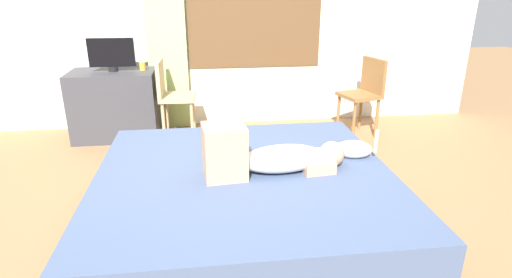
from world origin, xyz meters
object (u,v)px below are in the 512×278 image
object	(u,v)px
person_lying	(268,156)
cup	(142,66)
bed	(245,204)
cat	(351,149)
chair_spare	(365,91)
desk	(115,105)
chair_by_desk	(171,93)
tv_monitor	(112,54)

from	to	relation	value
person_lying	cup	size ratio (longest dim) A/B	10.99
bed	cat	bearing A→B (deg)	10.41
chair_spare	desk	bearing A→B (deg)	174.47
bed	cup	size ratio (longest dim) A/B	23.01
chair_by_desk	chair_spare	xyz separation A→B (m)	(2.13, -0.16, 0.00)
person_lying	cup	xyz separation A→B (m)	(-1.04, 2.16, 0.19)
chair_by_desk	chair_spare	world-z (taller)	same
bed	chair_spare	bearing A→B (deg)	50.57
person_lying	desk	size ratio (longest dim) A/B	1.05
cat	chair_spare	world-z (taller)	chair_spare
cat	chair_by_desk	size ratio (longest dim) A/B	0.41
desk	chair_by_desk	world-z (taller)	chair_by_desk
desk	chair_by_desk	xyz separation A→B (m)	(0.62, -0.11, 0.14)
desk	tv_monitor	distance (m)	0.55
bed	person_lying	size ratio (longest dim) A/B	2.09
person_lying	cat	size ratio (longest dim) A/B	2.67
cup	cat	bearing A→B (deg)	-50.55
desk	chair_spare	xyz separation A→B (m)	(2.75, -0.27, 0.14)
person_lying	cup	world-z (taller)	cup
person_lying	chair_by_desk	xyz separation A→B (m)	(-0.75, 2.04, -0.08)
desk	chair_by_desk	bearing A→B (deg)	-9.93
person_lying	tv_monitor	xyz separation A→B (m)	(-1.34, 2.14, 0.33)
bed	cup	bearing A→B (deg)	112.52
cat	tv_monitor	distance (m)	2.81
person_lying	desk	xyz separation A→B (m)	(-1.37, 2.14, -0.22)
person_lying	chair_by_desk	size ratio (longest dim) A/B	1.10
person_lying	tv_monitor	world-z (taller)	tv_monitor
person_lying	desk	bearing A→B (deg)	122.54
bed	cup	world-z (taller)	cup
desk	cup	size ratio (longest dim) A/B	10.49
chair_spare	tv_monitor	bearing A→B (deg)	174.42
desk	chair_spare	bearing A→B (deg)	-5.53
tv_monitor	chair_by_desk	size ratio (longest dim) A/B	0.56
person_lying	chair_spare	distance (m)	2.33
bed	desk	xyz separation A→B (m)	(-1.22, 2.13, 0.13)
cat	tv_monitor	bearing A→B (deg)	134.49
chair_by_desk	tv_monitor	bearing A→B (deg)	169.68
bed	desk	world-z (taller)	desk
bed	chair_spare	xyz separation A→B (m)	(1.53, 1.86, 0.27)
person_lying	bed	bearing A→B (deg)	173.74
desk	tv_monitor	bearing A→B (deg)	0.00
desk	cup	bearing A→B (deg)	2.91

